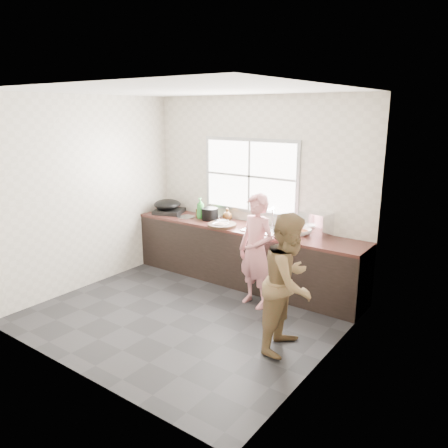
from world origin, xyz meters
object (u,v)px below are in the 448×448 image
Objects in this scene: burner at (169,211)px; bowl_mince at (221,225)px; bottle_green at (200,208)px; glass_jar at (208,213)px; woman at (256,255)px; bowl_held at (278,235)px; plate_food at (214,216)px; wok at (167,204)px; person_side at (289,283)px; bowl_crabs at (301,233)px; bottle_brown_short at (227,215)px; pot_lid_left at (186,217)px; cutting_board at (222,225)px; black_pot at (210,214)px; bottle_brown_tall at (200,212)px; dish_rack at (316,223)px; pot_lid_right at (209,215)px.

bowl_mince is at bearing -10.01° from burner.
glass_jar is at bearing 93.23° from bottle_green.
bowl_held is (0.12, 0.35, 0.20)m from woman.
bowl_held reaches higher than plate_food.
burner is (-0.74, -0.23, 0.02)m from plate_food.
person_side is at bearing -23.47° from wok.
burner is at bearing -177.96° from bowl_crabs.
woman reaches higher than glass_jar.
bowl_crabs is 0.41× the size of wok.
bowl_mince is 1.25× the size of bottle_brown_short.
bottle_brown_short reaches higher than pot_lid_left.
bowl_held is at bearing -18.97° from bottle_brown_short.
bowl_crabs is 2.35m from wok.
black_pot is at bearing 151.19° from cutting_board.
plate_food is (-0.45, 0.44, -0.02)m from bowl_mince.
glass_jar is at bearing -179.93° from plate_food.
bottle_brown_tall is (-2.26, 1.32, 0.21)m from person_side.
cutting_board is at bearing 51.80° from person_side.
pot_lid_left is at bearing -156.69° from bottle_green.
bottle_green is (-0.11, -0.20, 0.15)m from plate_food.
dish_rack is (1.27, 0.44, 0.13)m from bowl_mince.
burner is (-1.19, 0.21, 0.01)m from bowl_mince.
bowl_crabs is (-0.53, 1.34, 0.14)m from person_side.
bottle_green is at bearing 159.57° from cutting_board.
bowl_crabs is at bearing -5.04° from pot_lid_right.
dish_rack is at bearing 5.50° from wok.
bowl_mince is at bearing -165.37° from bowl_crabs.
bowl_mince is 1.35m from dish_rack.
wok is 1.08× the size of dish_rack.
wok is 1.55× the size of pot_lid_right.
woman is 6.43× the size of bowl_mince.
woman reaches higher than burner.
bottle_brown_short is at bearing 161.03° from bowl_held.
bowl_crabs is at bearing 76.44° from woman.
woman is 0.92m from cutting_board.
bottle_green reaches higher than pot_lid_left.
cutting_board is at bearing -41.98° from plate_food.
person_side is 8.64× the size of bottle_brown_short.
black_pot is (-0.38, 0.21, 0.07)m from cutting_board.
bottle_brown_short is at bearing 175.99° from bowl_crabs.
cutting_board is 1.65× the size of black_pot.
cutting_board is 2.33× the size of bowl_crabs.
bottle_green is at bearing 156.75° from bowl_mince.
bowl_held is at bearing 29.18° from person_side.
glass_jar is at bearing 142.56° from bowl_mince.
glass_jar is at bearing -168.62° from dish_rack.
bottle_green reaches higher than dish_rack.
bottle_green reaches higher than glass_jar.
person_side reaches higher than black_pot.
plate_food is (-1.27, 0.78, 0.18)m from woman.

